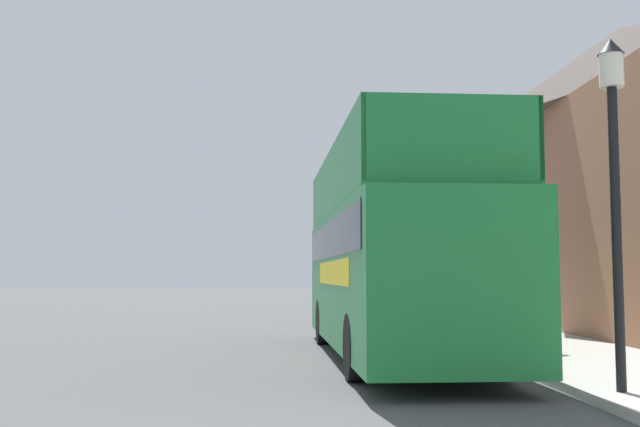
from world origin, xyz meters
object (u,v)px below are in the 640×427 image
object	(u,v)px
lamp_post_second	(483,194)
parked_car_ahead_of_bus	(378,306)
tour_bus	(392,265)
lamp_post_nearest	(614,145)

from	to	relation	value
lamp_post_second	parked_car_ahead_of_bus	bearing A→B (deg)	106.32
tour_bus	lamp_post_nearest	bearing A→B (deg)	-68.99
tour_bus	lamp_post_nearest	size ratio (longest dim) A/B	2.28
tour_bus	parked_car_ahead_of_bus	distance (m)	8.81
parked_car_ahead_of_bus	lamp_post_second	size ratio (longest dim) A/B	0.79
tour_bus	lamp_post_second	size ratio (longest dim) A/B	2.13
tour_bus	lamp_post_second	xyz separation A→B (m)	(2.52, 2.48, 1.73)
tour_bus	lamp_post_second	distance (m)	3.93
lamp_post_nearest	parked_car_ahead_of_bus	bearing A→B (deg)	96.52
lamp_post_nearest	lamp_post_second	bearing A→B (deg)	88.35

